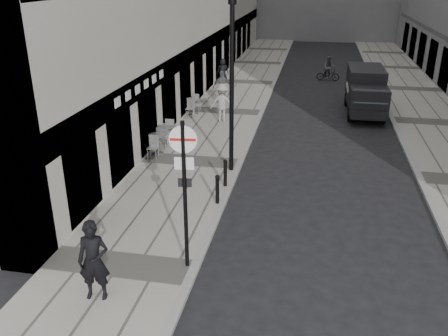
{
  "coord_description": "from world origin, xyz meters",
  "views": [
    {
      "loc": [
        2.78,
        -7.3,
        7.4
      ],
      "look_at": [
        0.07,
        6.79,
        1.4
      ],
      "focal_mm": 38.0,
      "sensor_mm": 36.0,
      "label": 1
    }
  ],
  "objects_px": {
    "sign_post": "(184,177)",
    "cyclist": "(328,71)",
    "walking_man": "(94,261)",
    "lamppost": "(232,78)",
    "panel_van": "(366,89)"
  },
  "relations": [
    {
      "from": "sign_post",
      "to": "panel_van",
      "type": "distance_m",
      "value": 17.48
    },
    {
      "from": "walking_man",
      "to": "cyclist",
      "type": "xyz_separation_m",
      "value": [
        5.69,
        26.35,
        -0.46
      ]
    },
    {
      "from": "walking_man",
      "to": "sign_post",
      "type": "height_order",
      "value": "sign_post"
    },
    {
      "from": "panel_van",
      "to": "lamppost",
      "type": "bearing_deg",
      "value": -121.12
    },
    {
      "from": "walking_man",
      "to": "cyclist",
      "type": "bearing_deg",
      "value": 68.38
    },
    {
      "from": "walking_man",
      "to": "sign_post",
      "type": "xyz_separation_m",
      "value": [
        1.78,
        1.68,
        1.55
      ]
    },
    {
      "from": "cyclist",
      "to": "lamppost",
      "type": "bearing_deg",
      "value": -98.28
    },
    {
      "from": "sign_post",
      "to": "panel_van",
      "type": "xyz_separation_m",
      "value": [
        5.79,
        16.44,
        -1.33
      ]
    },
    {
      "from": "sign_post",
      "to": "cyclist",
      "type": "distance_m",
      "value": 25.05
    },
    {
      "from": "sign_post",
      "to": "lamppost",
      "type": "distance_m",
      "value": 6.77
    },
    {
      "from": "lamppost",
      "to": "panel_van",
      "type": "height_order",
      "value": "lamppost"
    },
    {
      "from": "cyclist",
      "to": "sign_post",
      "type": "bearing_deg",
      "value": -95.02
    },
    {
      "from": "sign_post",
      "to": "cyclist",
      "type": "relative_size",
      "value": 2.31
    },
    {
      "from": "walking_man",
      "to": "sign_post",
      "type": "distance_m",
      "value": 2.9
    },
    {
      "from": "walking_man",
      "to": "sign_post",
      "type": "bearing_deg",
      "value": 33.95
    }
  ]
}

